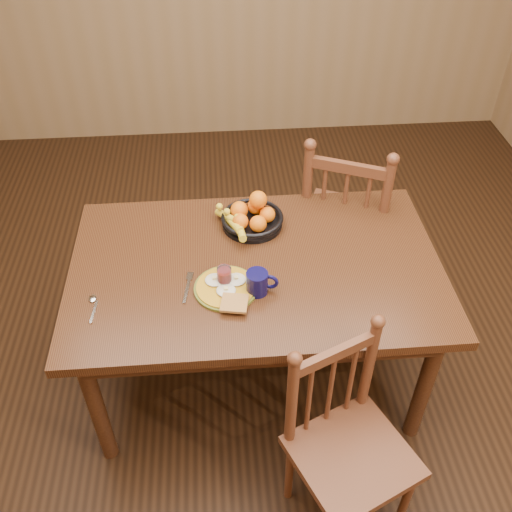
{
  "coord_description": "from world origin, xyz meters",
  "views": [
    {
      "loc": [
        -0.15,
        -1.8,
        2.41
      ],
      "look_at": [
        0.0,
        0.0,
        0.8
      ],
      "focal_mm": 40.0,
      "sensor_mm": 36.0,
      "label": 1
    }
  ],
  "objects": [
    {
      "name": "fork",
      "position": [
        -0.29,
        -0.11,
        0.75
      ],
      "size": [
        0.05,
        0.18,
        0.0
      ],
      "rotation": [
        0.0,
        0.0,
        -0.16
      ],
      "color": "silver",
      "rests_on": "dining_table"
    },
    {
      "name": "fruit_bowl",
      "position": [
        -0.0,
        0.27,
        0.8
      ],
      "size": [
        0.32,
        0.32,
        0.17
      ],
      "color": "black",
      "rests_on": "dining_table"
    },
    {
      "name": "chair_far",
      "position": [
        0.53,
        0.56,
        0.5
      ],
      "size": [
        0.61,
        0.6,
        1.04
      ],
      "rotation": [
        0.0,
        0.0,
        2.73
      ],
      "color": "#4D2817",
      "rests_on": "ground"
    },
    {
      "name": "juice_glass",
      "position": [
        -0.14,
        -0.11,
        0.79
      ],
      "size": [
        0.06,
        0.06,
        0.09
      ],
      "color": "silver",
      "rests_on": "dining_table"
    },
    {
      "name": "spoon",
      "position": [
        -0.67,
        -0.18,
        0.75
      ],
      "size": [
        0.04,
        0.16,
        0.01
      ],
      "rotation": [
        0.0,
        0.0,
        -0.09
      ],
      "color": "silver",
      "rests_on": "dining_table"
    },
    {
      "name": "dining_table",
      "position": [
        0.0,
        0.0,
        0.67
      ],
      "size": [
        1.6,
        1.0,
        0.75
      ],
      "color": "black",
      "rests_on": "ground"
    },
    {
      "name": "breakfast_plate",
      "position": [
        -0.13,
        -0.14,
        0.76
      ],
      "size": [
        0.26,
        0.3,
        0.04
      ],
      "color": "#59601E",
      "rests_on": "dining_table"
    },
    {
      "name": "room",
      "position": [
        0.0,
        0.0,
        1.35
      ],
      "size": [
        4.52,
        5.02,
        2.72
      ],
      "color": "black",
      "rests_on": "ground"
    },
    {
      "name": "coffee_mug",
      "position": [
        -0.0,
        -0.16,
        0.8
      ],
      "size": [
        0.13,
        0.09,
        0.1
      ],
      "color": "#0C0A37",
      "rests_on": "dining_table"
    },
    {
      "name": "chair_near",
      "position": [
        0.29,
        -0.71,
        0.45
      ],
      "size": [
        0.54,
        0.53,
        0.92
      ],
      "rotation": [
        0.0,
        0.0,
        0.42
      ],
      "color": "#4D2817",
      "rests_on": "ground"
    }
  ]
}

